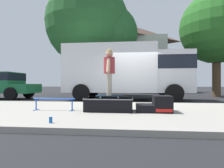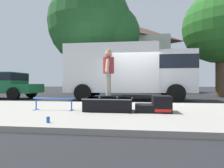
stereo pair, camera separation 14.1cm
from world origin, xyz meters
TOP-DOWN VIEW (x-y plane):
  - ground_plane at (0.00, 0.00)m, footprint 140.00×140.00m
  - sidewalk_slab at (0.00, -3.00)m, footprint 50.00×5.00m
  - skate_box at (-0.74, -3.25)m, footprint 1.35×0.79m
  - kicker_ramp at (0.59, -3.25)m, footprint 0.96×0.75m
  - grind_rail at (-2.37, -3.30)m, footprint 1.26×0.28m
  - skateboard at (-0.74, -3.28)m, footprint 0.80×0.31m
  - skater_kid at (-0.74, -3.28)m, footprint 0.32×0.68m
  - soda_can at (-1.67, -5.10)m, footprint 0.07×0.07m
  - box_truck at (-0.37, 2.20)m, footprint 6.91×2.63m
  - street_tree_main at (-3.10, 5.53)m, footprint 6.87×6.25m
  - street_tree_neighbour at (6.18, 5.79)m, footprint 5.61×5.10m
  - house_behind at (-1.09, 14.86)m, footprint 9.54×8.23m

SIDE VIEW (x-z plane):
  - ground_plane at x=0.00m, z-range 0.00..0.00m
  - sidewalk_slab at x=0.00m, z-range 0.00..0.12m
  - soda_can at x=-1.67m, z-range 0.12..0.25m
  - kicker_ramp at x=0.59m, z-range 0.08..0.53m
  - skate_box at x=-0.74m, z-range 0.13..0.50m
  - grind_rail at x=-2.37m, z-range 0.20..0.56m
  - skateboard at x=-0.74m, z-range 0.51..0.58m
  - skater_kid at x=-0.74m, z-range 0.68..2.01m
  - box_truck at x=-0.37m, z-range 0.18..3.23m
  - house_behind at x=-1.09m, z-range 0.04..8.44m
  - street_tree_neighbour at x=6.18m, z-range 1.05..8.56m
  - street_tree_main at x=-3.10m, z-range 0.99..9.58m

